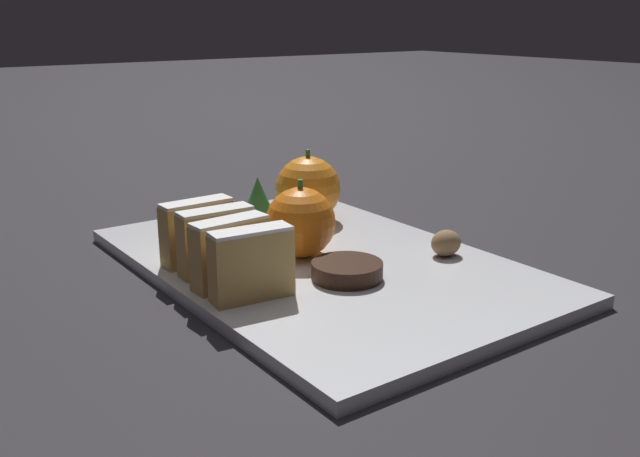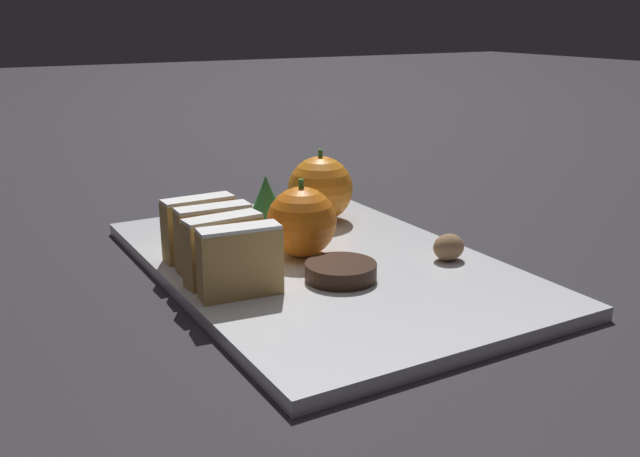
{
  "view_description": "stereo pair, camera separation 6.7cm",
  "coord_description": "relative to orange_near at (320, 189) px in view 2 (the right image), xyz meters",
  "views": [
    {
      "loc": [
        -0.37,
        -0.52,
        0.24
      ],
      "look_at": [
        0.0,
        0.0,
        0.04
      ],
      "focal_mm": 40.0,
      "sensor_mm": 36.0,
      "label": 1
    },
    {
      "loc": [
        -0.32,
        -0.55,
        0.24
      ],
      "look_at": [
        0.0,
        0.0,
        0.04
      ],
      "focal_mm": 40.0,
      "sensor_mm": 36.0,
      "label": 2
    }
  ],
  "objects": [
    {
      "name": "serving_platter",
      "position": [
        -0.07,
        -0.11,
        -0.04
      ],
      "size": [
        0.29,
        0.43,
        0.01
      ],
      "color": "silver",
      "rests_on": "ground_plane"
    },
    {
      "name": "stollen_slice_front",
      "position": [
        -0.17,
        -0.16,
        -0.01
      ],
      "size": [
        0.07,
        0.03,
        0.06
      ],
      "color": "tan",
      "rests_on": "serving_platter"
    },
    {
      "name": "chocolate_cookie",
      "position": [
        -0.08,
        -0.17,
        -0.03
      ],
      "size": [
        0.06,
        0.06,
        0.02
      ],
      "color": "black",
      "rests_on": "serving_platter"
    },
    {
      "name": "ground_plane",
      "position": [
        -0.07,
        -0.11,
        -0.05
      ],
      "size": [
        6.0,
        6.0,
        0.0
      ],
      "primitive_type": "plane",
      "color": "#28262B"
    },
    {
      "name": "stollen_slice_third",
      "position": [
        -0.16,
        -0.09,
        -0.01
      ],
      "size": [
        0.07,
        0.03,
        0.06
      ],
      "color": "tan",
      "rests_on": "serving_platter"
    },
    {
      "name": "walnut",
      "position": [
        0.04,
        -0.18,
        -0.02
      ],
      "size": [
        0.03,
        0.03,
        0.03
      ],
      "color": "#8E6B47",
      "rests_on": "serving_platter"
    },
    {
      "name": "stollen_slice_fourth",
      "position": [
        -0.16,
        -0.06,
        -0.01
      ],
      "size": [
        0.07,
        0.02,
        0.06
      ],
      "color": "tan",
      "rests_on": "serving_platter"
    },
    {
      "name": "stollen_slice_second",
      "position": [
        -0.17,
        -0.13,
        -0.01
      ],
      "size": [
        0.07,
        0.03,
        0.06
      ],
      "color": "tan",
      "rests_on": "serving_platter"
    },
    {
      "name": "evergreen_sprig",
      "position": [
        -0.08,
        -0.02,
        -0.0
      ],
      "size": [
        0.05,
        0.05,
        0.06
      ],
      "color": "#2D7538",
      "rests_on": "serving_platter"
    },
    {
      "name": "orange_near",
      "position": [
        0.0,
        0.0,
        0.0
      ],
      "size": [
        0.07,
        0.07,
        0.08
      ],
      "color": "orange",
      "rests_on": "serving_platter"
    },
    {
      "name": "orange_far",
      "position": [
        -0.08,
        -0.1,
        -0.0
      ],
      "size": [
        0.07,
        0.07,
        0.08
      ],
      "color": "orange",
      "rests_on": "serving_platter"
    }
  ]
}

